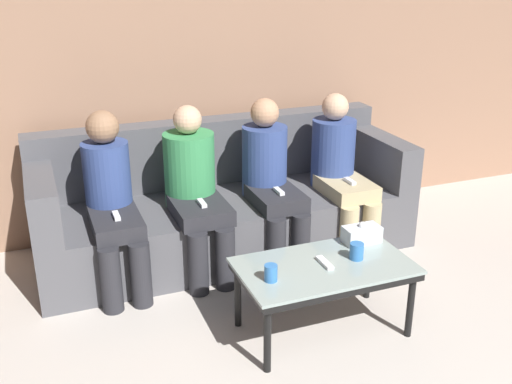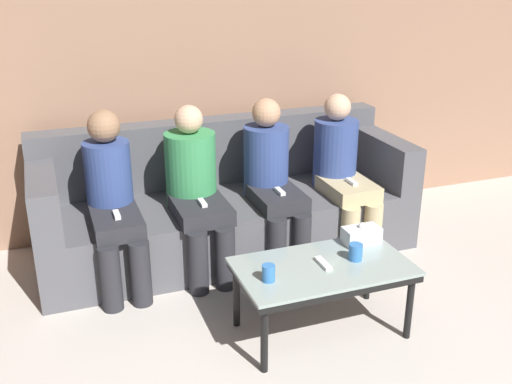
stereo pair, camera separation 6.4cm
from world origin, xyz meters
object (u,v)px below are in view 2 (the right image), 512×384
Objects in this scene: coffee_table at (323,272)px; game_remote at (323,263)px; cup_near_left at (356,252)px; couch at (225,206)px; cup_near_right at (268,273)px; seated_person_mid_right at (272,176)px; seated_person_right_end at (342,168)px; seated_person_left_end at (112,197)px; seated_person_mid_left at (195,185)px; tissue_box at (361,235)px.

game_remote reaches higher than coffee_table.
couch is at bearing 106.85° from cup_near_left.
seated_person_mid_right is (0.44, 1.07, 0.12)m from cup_near_right.
game_remote is at bearing -122.30° from seated_person_right_end.
game_remote is 0.13× the size of seated_person_right_end.
cup_near_right is at bearing -132.70° from seated_person_right_end.
couch is at bearing 16.20° from seated_person_left_end.
seated_person_mid_right reaches higher than game_remote.
seated_person_mid_left is (-0.27, -0.22, 0.27)m from couch.
tissue_box reaches higher than coffee_table.
cup_near_left is 0.55m from cup_near_right.
couch is 0.90m from seated_person_left_end.
seated_person_right_end is (1.64, 0.01, -0.01)m from seated_person_left_end.
seated_person_mid_right reaches higher than seated_person_mid_left.
coffee_table is 0.05m from game_remote.
couch is 17.66× the size of game_remote.
seated_person_mid_left is at bearing 1.67° from seated_person_left_end.
seated_person_mid_left is (-0.45, 1.02, 0.16)m from game_remote.
tissue_box reaches higher than cup_near_right.
seated_person_right_end is at bearing 69.96° from tissue_box.
tissue_box is at bearing -47.03° from seated_person_mid_left.
seated_person_left_end reaches higher than tissue_box.
seated_person_left_end is at bearing 135.00° from coffee_table.
cup_near_left is at bearing -40.02° from seated_person_left_end.
tissue_box is at bearing 27.19° from game_remote.
seated_person_right_end is at bearing 57.70° from coffee_table.
seated_person_mid_right is at bearing 95.77° from cup_near_left.
seated_person_mid_right is (0.27, -0.22, 0.27)m from couch.
seated_person_left_end is 1.01× the size of seated_person_mid_left.
couch is at bearing 140.74° from seated_person_mid_right.
coffee_table is at bearing -122.30° from seated_person_right_end.
seated_person_mid_left is at bearing 132.97° from tissue_box.
coffee_table is at bearing 82.87° from game_remote.
seated_person_left_end is at bearing 139.98° from cup_near_left.
seated_person_mid_right is (0.09, 1.02, 0.21)m from coffee_table.
seated_person_left_end is 1.01× the size of seated_person_mid_right.
seated_person_left_end reaches higher than couch.
cup_near_left is at bearing -1.49° from game_remote.
couch is 1.26m from game_remote.
seated_person_mid_left is at bearing 179.88° from seated_person_mid_right.
seated_person_mid_right is at bearing 179.86° from seated_person_right_end.
game_remote is at bearing -81.74° from couch.
coffee_table is at bearing 9.29° from cup_near_right.
couch is 1.31m from cup_near_left.
couch is at bearing 115.69° from tissue_box.
game_remote is 1.12m from seated_person_mid_left.
seated_person_mid_right is 0.55m from seated_person_right_end.
couch reaches higher than coffee_table.
seated_person_mid_right reaches higher than coffee_table.
cup_near_right is 0.08× the size of seated_person_mid_left.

